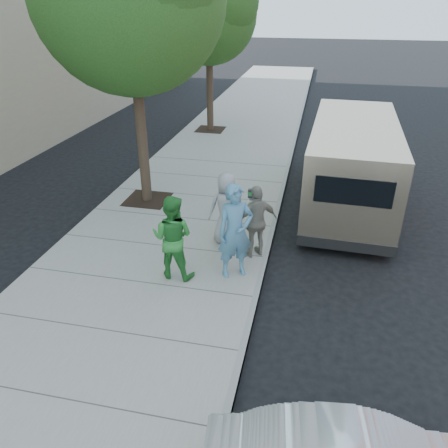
{
  "coord_description": "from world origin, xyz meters",
  "views": [
    {
      "loc": [
        2.3,
        -8.36,
        5.36
      ],
      "look_at": [
        0.57,
        -0.4,
        1.1
      ],
      "focal_mm": 35.0,
      "sensor_mm": 36.0,
      "label": 1
    }
  ],
  "objects_px": {
    "person_officer": "(235,232)",
    "person_gray_shirt": "(227,208)",
    "tree_far": "(210,10)",
    "person_striped_polo": "(257,222)",
    "van": "(351,163)",
    "parking_meter": "(254,204)",
    "person_green_shirt": "(173,237)"
  },
  "relations": [
    {
      "from": "person_striped_polo",
      "to": "person_gray_shirt",
      "type": "bearing_deg",
      "value": -66.28
    },
    {
      "from": "parking_meter",
      "to": "person_gray_shirt",
      "type": "bearing_deg",
      "value": -164.68
    },
    {
      "from": "person_green_shirt",
      "to": "person_officer",
      "type": "bearing_deg",
      "value": -162.79
    },
    {
      "from": "tree_far",
      "to": "van",
      "type": "height_order",
      "value": "tree_far"
    },
    {
      "from": "person_green_shirt",
      "to": "person_gray_shirt",
      "type": "xyz_separation_m",
      "value": [
        0.77,
        1.64,
        -0.04
      ]
    },
    {
      "from": "van",
      "to": "person_officer",
      "type": "distance_m",
      "value": 4.98
    },
    {
      "from": "person_green_shirt",
      "to": "person_gray_shirt",
      "type": "bearing_deg",
      "value": -111.86
    },
    {
      "from": "parking_meter",
      "to": "person_green_shirt",
      "type": "distance_m",
      "value": 2.28
    },
    {
      "from": "person_gray_shirt",
      "to": "tree_far",
      "type": "bearing_deg",
      "value": -98.27
    },
    {
      "from": "parking_meter",
      "to": "person_striped_polo",
      "type": "distance_m",
      "value": 0.69
    },
    {
      "from": "person_officer",
      "to": "person_gray_shirt",
      "type": "xyz_separation_m",
      "value": [
        -0.46,
        1.34,
        -0.14
      ]
    },
    {
      "from": "tree_far",
      "to": "parking_meter",
      "type": "bearing_deg",
      "value": -70.51
    },
    {
      "from": "person_green_shirt",
      "to": "person_striped_polo",
      "type": "relative_size",
      "value": 1.08
    },
    {
      "from": "parking_meter",
      "to": "person_green_shirt",
      "type": "height_order",
      "value": "person_green_shirt"
    },
    {
      "from": "person_striped_polo",
      "to": "person_officer",
      "type": "bearing_deg",
      "value": 35.87
    },
    {
      "from": "tree_far",
      "to": "person_green_shirt",
      "type": "xyz_separation_m",
      "value": [
        1.92,
        -11.1,
        -3.83
      ]
    },
    {
      "from": "tree_far",
      "to": "person_striped_polo",
      "type": "relative_size",
      "value": 3.88
    },
    {
      "from": "person_gray_shirt",
      "to": "van",
      "type": "bearing_deg",
      "value": -157.69
    },
    {
      "from": "van",
      "to": "person_gray_shirt",
      "type": "height_order",
      "value": "van"
    },
    {
      "from": "person_officer",
      "to": "person_striped_polo",
      "type": "xyz_separation_m",
      "value": [
        0.31,
        0.86,
        -0.17
      ]
    },
    {
      "from": "tree_far",
      "to": "parking_meter",
      "type": "height_order",
      "value": "tree_far"
    },
    {
      "from": "person_officer",
      "to": "person_gray_shirt",
      "type": "height_order",
      "value": "person_officer"
    },
    {
      "from": "person_officer",
      "to": "person_gray_shirt",
      "type": "relative_size",
      "value": 1.17
    },
    {
      "from": "person_gray_shirt",
      "to": "person_striped_polo",
      "type": "distance_m",
      "value": 0.91
    },
    {
      "from": "parking_meter",
      "to": "person_green_shirt",
      "type": "relative_size",
      "value": 0.73
    },
    {
      "from": "parking_meter",
      "to": "person_officer",
      "type": "relative_size",
      "value": 0.65
    },
    {
      "from": "van",
      "to": "person_striped_polo",
      "type": "height_order",
      "value": "van"
    },
    {
      "from": "parking_meter",
      "to": "person_green_shirt",
      "type": "xyz_separation_m",
      "value": [
        -1.37,
        -1.82,
        -0.05
      ]
    },
    {
      "from": "tree_far",
      "to": "person_green_shirt",
      "type": "bearing_deg",
      "value": -80.2
    },
    {
      "from": "person_officer",
      "to": "person_gray_shirt",
      "type": "distance_m",
      "value": 1.42
    },
    {
      "from": "tree_far",
      "to": "person_striped_polo",
      "type": "distance_m",
      "value": 11.22
    },
    {
      "from": "tree_far",
      "to": "parking_meter",
      "type": "xyz_separation_m",
      "value": [
        3.28,
        -9.28,
        -3.79
      ]
    }
  ]
}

